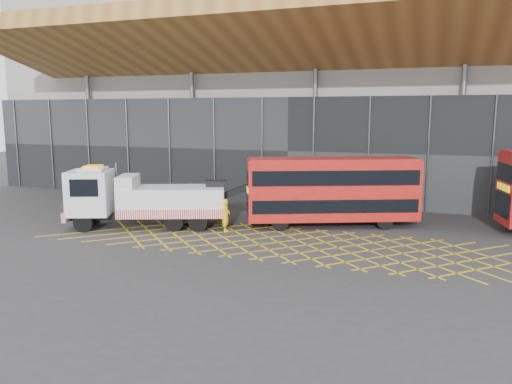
% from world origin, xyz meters
% --- Properties ---
extents(ground_plane, '(120.00, 120.00, 0.00)m').
position_xyz_m(ground_plane, '(0.00, 0.00, 0.00)').
color(ground_plane, '#2D2D30').
extents(road_markings, '(27.96, 7.16, 0.01)m').
position_xyz_m(road_markings, '(5.60, 0.00, 0.01)').
color(road_markings, gold).
rests_on(road_markings, ground_plane).
extents(construction_building, '(55.00, 23.97, 18.00)m').
position_xyz_m(construction_building, '(1.92, 18.40, 8.98)').
color(construction_building, gray).
rests_on(construction_building, ground_plane).
extents(recovery_truck, '(10.71, 5.80, 3.82)m').
position_xyz_m(recovery_truck, '(-3.94, 0.55, 1.77)').
color(recovery_truck, black).
rests_on(recovery_truck, ground_plane).
extents(bus_towed, '(10.32, 6.19, 4.17)m').
position_xyz_m(bus_towed, '(6.71, 4.74, 2.31)').
color(bus_towed, '#AD140F').
rests_on(bus_towed, ground_plane).
extents(worker, '(0.63, 0.80, 1.92)m').
position_xyz_m(worker, '(1.20, 1.32, 0.96)').
color(worker, yellow).
rests_on(worker, ground_plane).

